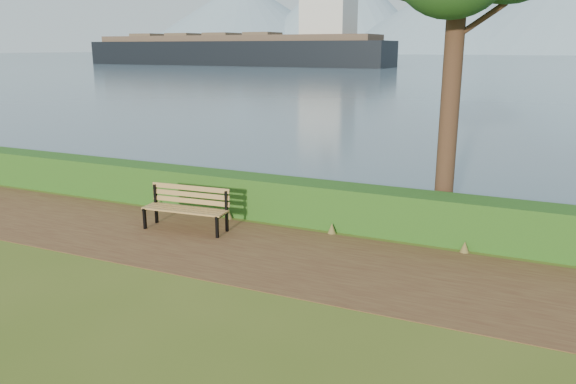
% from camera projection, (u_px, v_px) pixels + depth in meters
% --- Properties ---
extents(ground, '(140.00, 140.00, 0.00)m').
position_uv_depth(ground, '(224.00, 252.00, 11.55)').
color(ground, '#4D601B').
rests_on(ground, ground).
extents(path, '(40.00, 3.40, 0.01)m').
position_uv_depth(path, '(232.00, 248.00, 11.81)').
color(path, '#572E1D').
rests_on(path, ground).
extents(hedge, '(32.00, 0.85, 1.00)m').
position_uv_depth(hedge, '(279.00, 199.00, 13.71)').
color(hedge, '#234F16').
rests_on(hedge, ground).
extents(water, '(700.00, 510.00, 0.00)m').
position_uv_depth(water, '(537.00, 57.00, 240.45)').
color(water, '#425B6B').
rests_on(water, ground).
extents(mountains, '(585.00, 190.00, 70.00)m').
position_uv_depth(mountains, '(532.00, 10.00, 365.78)').
color(mountains, '#7C95A5').
rests_on(mountains, ground).
extents(bench, '(2.04, 0.75, 1.00)m').
position_uv_depth(bench, '(187.00, 205.00, 12.89)').
color(bench, black).
rests_on(bench, ground).
extents(cargo_ship, '(75.12, 14.32, 22.70)m').
position_uv_depth(cargo_ship, '(242.00, 50.00, 127.60)').
color(cargo_ship, black).
rests_on(cargo_ship, ground).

